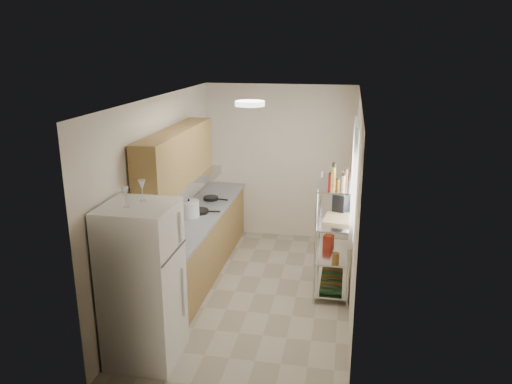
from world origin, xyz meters
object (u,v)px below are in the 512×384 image
cutting_board (339,219)px  frying_pan_large (199,211)px  rice_cooker (189,209)px  espresso_machine (341,202)px  refrigerator (143,284)px

cutting_board → frying_pan_large: bearing=173.1°
rice_cooker → cutting_board: size_ratio=0.59×
espresso_machine → frying_pan_large: bearing=-158.0°
rice_cooker → cutting_board: 2.07m
refrigerator → cutting_board: (1.93, 1.91, 0.17)m
refrigerator → espresso_machine: size_ratio=5.82×
rice_cooker → frying_pan_large: bearing=63.7°
refrigerator → rice_cooker: bearing=94.0°
rice_cooker → frying_pan_large: 0.22m
refrigerator → cutting_board: bearing=44.6°
refrigerator → rice_cooker: refrigerator is taller
rice_cooker → refrigerator: bearing=-86.0°
espresso_machine → cutting_board: bearing=-73.4°
refrigerator → espresso_machine: 2.97m
frying_pan_large → rice_cooker: bearing=-123.7°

